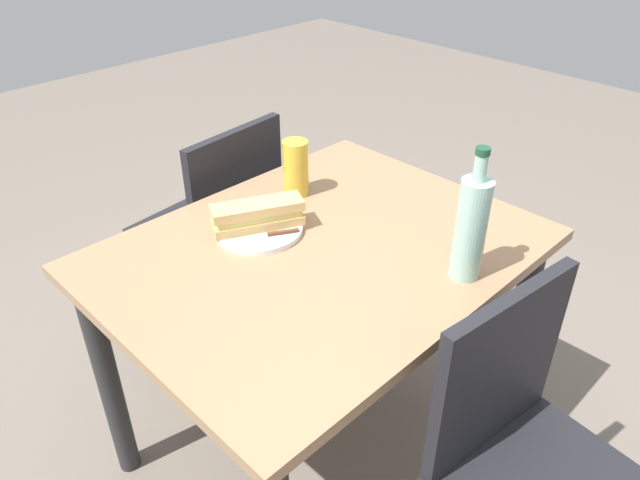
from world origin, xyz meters
The scene contains 9 objects.
ground_plane centered at (0.00, 0.00, 0.00)m, with size 8.00×8.00×0.00m, color #6B6056.
dining_table centered at (0.00, 0.00, 0.61)m, with size 1.04×0.81×0.73m.
chair_far centered at (-0.01, 0.60, 0.48)m, with size 0.44×0.44×0.85m.
chair_near centered at (-0.12, -0.60, 0.48)m, with size 0.44×0.44×0.85m.
plate_near centered at (0.06, -0.16, 0.74)m, with size 0.23×0.23×0.01m, color white.
baguette_sandwich_near centered at (0.06, -0.16, 0.78)m, with size 0.24×0.16×0.07m.
knife_near centered at (0.07, -0.11, 0.75)m, with size 0.16×0.10×0.01m.
water_bottle centered at (-0.15, 0.31, 0.86)m, with size 0.07×0.07×0.32m.
beer_glass centered at (-0.15, -0.24, 0.81)m, with size 0.07×0.07×0.16m, color gold.
Camera 1 is at (0.87, 0.87, 1.55)m, focal length 33.75 mm.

